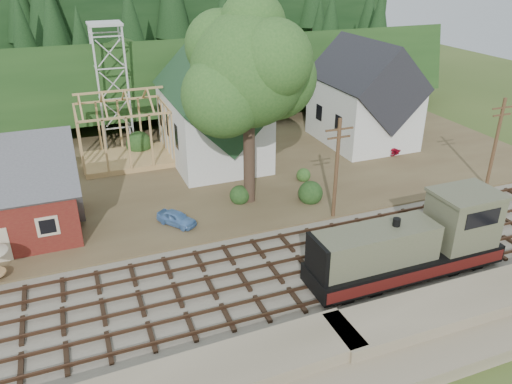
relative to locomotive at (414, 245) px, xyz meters
name	(u,v)px	position (x,y,z in m)	size (l,w,h in m)	color
ground	(276,276)	(-7.90, 3.00, -2.21)	(140.00, 140.00, 0.00)	#384C1E
embankment	(345,370)	(-7.90, -5.50, -2.21)	(64.00, 5.00, 1.60)	#7F7259
railroad_bed	(276,275)	(-7.90, 3.00, -2.13)	(64.00, 11.00, 0.16)	#726B5B
village_flat	(199,170)	(-7.90, 21.00, -2.06)	(64.00, 26.00, 0.30)	brown
hillside	(151,105)	(-7.90, 45.00, -2.21)	(70.00, 28.00, 8.00)	#1E3F19
ridge	(133,80)	(-7.90, 61.00, -2.21)	(80.00, 20.00, 12.00)	black
church	(212,110)	(-5.90, 22.68, 2.97)	(8.40, 15.17, 13.00)	silver
farmhouse	(364,99)	(10.10, 22.00, 2.65)	(8.40, 10.80, 10.60)	silver
timber_frame	(124,132)	(-13.90, 25.00, 1.05)	(8.20, 6.20, 6.99)	tan
lattice_tower	(107,48)	(-13.90, 31.00, 7.82)	(3.20, 3.20, 12.12)	silver
big_tree	(250,77)	(-5.73, 13.08, 8.00)	(10.90, 8.40, 14.70)	#38281E
telegraph_pole_near	(337,168)	(-0.90, 8.20, 2.03)	(2.20, 0.28, 8.00)	#4C331E
telegraph_pole_far	(496,142)	(14.10, 8.20, 2.03)	(2.20, 0.28, 8.00)	#4C331E
locomotive	(414,245)	(0.00, 0.00, 0.00)	(12.64, 3.16, 5.04)	black
car_blue	(177,218)	(-12.29, 11.22, -1.38)	(1.25, 3.12, 1.06)	#6091CE
car_red	(378,147)	(9.88, 18.39, -1.29)	(2.07, 4.50, 1.25)	#AB0D25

